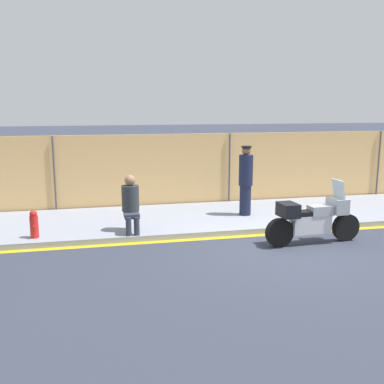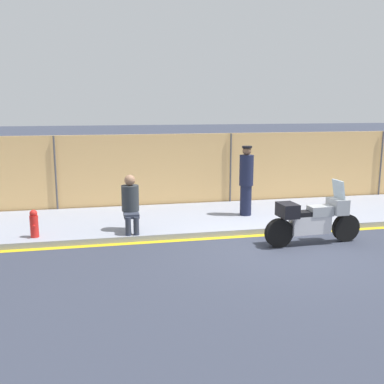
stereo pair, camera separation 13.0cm
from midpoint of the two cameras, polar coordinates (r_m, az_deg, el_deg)
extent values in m
plane|color=#333847|center=(9.90, 12.50, -7.15)|extent=(120.00, 120.00, 0.00)
cube|color=#8E93A3|center=(12.37, 7.23, -2.99)|extent=(37.79, 3.15, 0.13)
cube|color=gold|center=(10.88, 10.08, -5.38)|extent=(37.79, 0.18, 0.01)
cube|color=#E5B26B|center=(13.72, 5.07, 2.86)|extent=(35.90, 0.08, 2.20)
cylinder|color=#4C4C51|center=(13.09, -16.65, 2.04)|extent=(0.05, 0.05, 2.20)
cylinder|color=#4C4C51|center=(13.63, 5.19, 2.80)|extent=(0.05, 0.05, 2.20)
cylinder|color=#4C4C51|center=(15.87, 23.06, 3.13)|extent=(0.05, 0.05, 2.20)
cylinder|color=black|center=(10.76, 19.28, -4.30)|extent=(0.63, 0.17, 0.63)
cylinder|color=black|center=(9.95, 11.36, -5.12)|extent=(0.63, 0.17, 0.63)
cube|color=silver|center=(10.25, 15.12, -3.99)|extent=(0.92, 0.33, 0.41)
cube|color=#999EA3|center=(10.30, 16.31, -2.29)|extent=(0.54, 0.33, 0.22)
cube|color=black|center=(10.14, 14.70, -2.64)|extent=(0.61, 0.31, 0.10)
cube|color=#999EA3|center=(10.50, 18.34, -1.71)|extent=(0.34, 0.49, 0.34)
cube|color=silver|center=(10.43, 18.46, 0.33)|extent=(0.13, 0.42, 0.42)
cube|color=black|center=(9.90, 12.41, -2.27)|extent=(0.39, 0.52, 0.30)
cylinder|color=#191E38|center=(12.07, 7.14, -1.04)|extent=(0.30, 0.30, 0.81)
cylinder|color=#191E38|center=(11.93, 7.24, 2.74)|extent=(0.37, 0.37, 0.81)
sphere|color=brown|center=(11.86, 7.30, 5.22)|extent=(0.23, 0.23, 0.23)
cylinder|color=black|center=(11.85, 7.31, 5.69)|extent=(0.27, 0.27, 0.05)
cylinder|color=#2D3342|center=(10.25, -7.74, -4.34)|extent=(0.13, 0.13, 0.42)
cylinder|color=#2D3342|center=(10.26, -6.73, -4.30)|extent=(0.13, 0.13, 0.42)
cube|color=#2D3342|center=(10.40, -7.36, -2.89)|extent=(0.34, 0.42, 0.10)
cylinder|color=#2D3338|center=(10.53, -7.50, -0.77)|extent=(0.40, 0.40, 0.60)
sphere|color=#A37556|center=(10.46, -7.56, 1.51)|extent=(0.25, 0.25, 0.25)
cylinder|color=red|center=(10.59, -19.06, -4.15)|extent=(0.18, 0.18, 0.49)
sphere|color=red|center=(10.52, -19.16, -2.58)|extent=(0.17, 0.17, 0.17)
cylinder|color=red|center=(10.49, -19.13, -4.16)|extent=(0.06, 0.07, 0.06)
camera|label=1|loc=(0.06, -89.66, 0.07)|focal=42.00mm
camera|label=2|loc=(0.06, 90.34, -0.07)|focal=42.00mm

